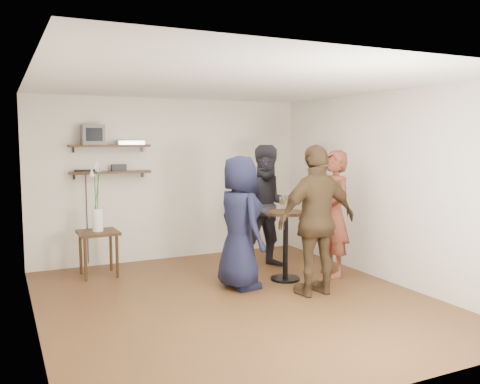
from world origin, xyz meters
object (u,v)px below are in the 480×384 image
at_px(radio, 119,168).
at_px(side_table, 98,238).
at_px(person_plaid, 334,214).
at_px(drinks_table, 286,236).
at_px(person_brown, 317,220).
at_px(dvd_deck, 130,143).
at_px(person_navy, 240,222).
at_px(person_dark, 269,207).
at_px(crt_monitor, 93,135).

relative_size(radio, side_table, 0.34).
xyz_separation_m(radio, person_plaid, (2.60, -1.93, -0.62)).
bearing_deg(drinks_table, person_brown, -88.74).
relative_size(dvd_deck, drinks_table, 0.42).
height_order(dvd_deck, radio, dvd_deck).
height_order(dvd_deck, person_navy, dvd_deck).
xyz_separation_m(dvd_deck, drinks_table, (1.70, -1.83, -1.28)).
xyz_separation_m(person_dark, person_brown, (-0.11, -1.46, 0.01)).
xyz_separation_m(side_table, person_navy, (1.57, -1.39, 0.33)).
relative_size(dvd_deck, person_dark, 0.21).
bearing_deg(radio, crt_monitor, 180.00).
bearing_deg(person_dark, side_table, 176.25).
relative_size(person_plaid, person_brown, 0.95).
xyz_separation_m(crt_monitor, radio, (0.38, 0.00, -0.50)).
height_order(dvd_deck, drinks_table, dvd_deck).
relative_size(radio, drinks_table, 0.23).
relative_size(radio, person_navy, 0.13).
bearing_deg(crt_monitor, dvd_deck, 0.00).
xyz_separation_m(crt_monitor, person_navy, (1.52, -1.90, -1.15)).
bearing_deg(person_brown, crt_monitor, -49.79).
relative_size(dvd_deck, person_navy, 0.23).
distance_m(dvd_deck, drinks_table, 2.81).
bearing_deg(side_table, drinks_table, -30.00).
xyz_separation_m(radio, person_navy, (1.14, -1.90, -0.65)).
distance_m(person_navy, person_brown, 1.01).
bearing_deg(crt_monitor, person_dark, -24.97).
height_order(radio, person_brown, person_brown).
bearing_deg(person_plaid, person_brown, -40.45).
relative_size(person_dark, person_navy, 1.07).
bearing_deg(dvd_deck, person_navy, -63.07).
bearing_deg(side_table, person_dark, -14.00).
relative_size(dvd_deck, side_table, 0.62).
bearing_deg(person_plaid, radio, -118.75).
distance_m(dvd_deck, radio, 0.42).
height_order(drinks_table, person_brown, person_brown).
relative_size(dvd_deck, person_brown, 0.21).
height_order(radio, person_navy, person_navy).
bearing_deg(person_dark, person_plaid, -43.80).
distance_m(person_plaid, person_dark, 1.02).
height_order(dvd_deck, side_table, dvd_deck).
xyz_separation_m(dvd_deck, person_dark, (1.83, -1.11, -0.97)).
bearing_deg(drinks_table, person_plaid, -7.84).
distance_m(drinks_table, person_plaid, 0.79).
relative_size(person_plaid, person_dark, 0.96).
xyz_separation_m(drinks_table, person_brown, (0.02, -0.73, 0.32)).
distance_m(drinks_table, person_navy, 0.78).
bearing_deg(person_plaid, drinks_table, -90.00).
height_order(side_table, person_dark, person_dark).
bearing_deg(person_navy, person_brown, -136.85).
distance_m(side_table, person_dark, 2.54).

